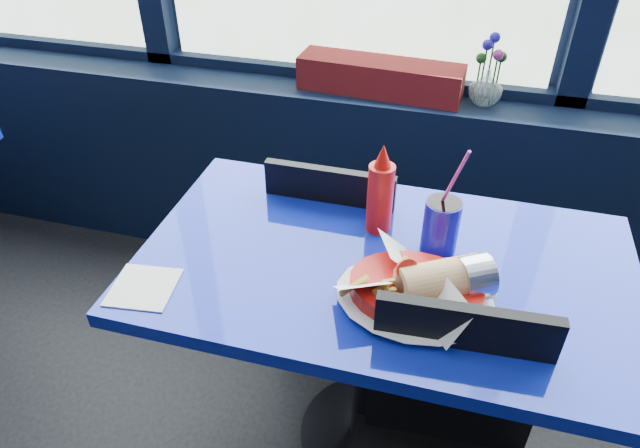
{
  "coord_description": "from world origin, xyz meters",
  "views": [
    {
      "loc": [
        0.43,
        0.94,
        1.66
      ],
      "look_at": [
        0.14,
        1.98,
        0.85
      ],
      "focal_mm": 32.0,
      "sensor_mm": 36.0,
      "label": 1
    }
  ],
  "objects_px": {
    "soda_cup": "(441,225)",
    "near_table": "(380,313)",
    "chair_near_back": "(337,248)",
    "food_basket": "(419,289)",
    "planter_box": "(380,77)",
    "ketchup_bottle": "(380,193)",
    "flower_vase": "(487,83)"
  },
  "relations": [
    {
      "from": "soda_cup",
      "to": "near_table",
      "type": "bearing_deg",
      "value": -145.82
    },
    {
      "from": "chair_near_back",
      "to": "food_basket",
      "type": "xyz_separation_m",
      "value": [
        0.29,
        -0.45,
        0.3
      ]
    },
    {
      "from": "near_table",
      "to": "planter_box",
      "type": "height_order",
      "value": "planter_box"
    },
    {
      "from": "ketchup_bottle",
      "to": "planter_box",
      "type": "bearing_deg",
      "value": 100.5
    },
    {
      "from": "chair_near_back",
      "to": "flower_vase",
      "type": "height_order",
      "value": "flower_vase"
    },
    {
      "from": "chair_near_back",
      "to": "food_basket",
      "type": "bearing_deg",
      "value": 123.23
    },
    {
      "from": "near_table",
      "to": "chair_near_back",
      "type": "xyz_separation_m",
      "value": [
        -0.2,
        0.33,
        -0.08
      ]
    },
    {
      "from": "near_table",
      "to": "food_basket",
      "type": "relative_size",
      "value": 3.6
    },
    {
      "from": "near_table",
      "to": "flower_vase",
      "type": "distance_m",
      "value": 0.94
    },
    {
      "from": "chair_near_back",
      "to": "soda_cup",
      "type": "bearing_deg",
      "value": 142.46
    },
    {
      "from": "chair_near_back",
      "to": "ketchup_bottle",
      "type": "distance_m",
      "value": 0.45
    },
    {
      "from": "planter_box",
      "to": "soda_cup",
      "type": "distance_m",
      "value": 0.84
    },
    {
      "from": "near_table",
      "to": "soda_cup",
      "type": "bearing_deg",
      "value": 34.18
    },
    {
      "from": "planter_box",
      "to": "near_table",
      "type": "bearing_deg",
      "value": -74.43
    },
    {
      "from": "planter_box",
      "to": "food_basket",
      "type": "height_order",
      "value": "planter_box"
    },
    {
      "from": "near_table",
      "to": "planter_box",
      "type": "bearing_deg",
      "value": 101.58
    },
    {
      "from": "near_table",
      "to": "food_basket",
      "type": "xyz_separation_m",
      "value": [
        0.1,
        -0.12,
        0.22
      ]
    },
    {
      "from": "near_table",
      "to": "chair_near_back",
      "type": "bearing_deg",
      "value": 121.04
    },
    {
      "from": "chair_near_back",
      "to": "planter_box",
      "type": "xyz_separation_m",
      "value": [
        0.02,
        0.54,
        0.37
      ]
    },
    {
      "from": "flower_vase",
      "to": "soda_cup",
      "type": "bearing_deg",
      "value": -95.2
    },
    {
      "from": "near_table",
      "to": "flower_vase",
      "type": "xyz_separation_m",
      "value": [
        0.19,
        0.87,
        0.31
      ]
    },
    {
      "from": "planter_box",
      "to": "food_basket",
      "type": "bearing_deg",
      "value": -70.57
    },
    {
      "from": "planter_box",
      "to": "ketchup_bottle",
      "type": "distance_m",
      "value": 0.75
    },
    {
      "from": "chair_near_back",
      "to": "planter_box",
      "type": "bearing_deg",
      "value": -91.83
    },
    {
      "from": "ketchup_bottle",
      "to": "flower_vase",
      "type": "bearing_deg",
      "value": 72.62
    },
    {
      "from": "soda_cup",
      "to": "food_basket",
      "type": "bearing_deg",
      "value": -96.94
    },
    {
      "from": "flower_vase",
      "to": "ketchup_bottle",
      "type": "bearing_deg",
      "value": -107.38
    },
    {
      "from": "soda_cup",
      "to": "planter_box",
      "type": "bearing_deg",
      "value": 110.78
    },
    {
      "from": "ketchup_bottle",
      "to": "food_basket",
      "type": "bearing_deg",
      "value": -61.34
    },
    {
      "from": "near_table",
      "to": "ketchup_bottle",
      "type": "height_order",
      "value": "ketchup_bottle"
    },
    {
      "from": "chair_near_back",
      "to": "near_table",
      "type": "bearing_deg",
      "value": 121.2
    },
    {
      "from": "flower_vase",
      "to": "ketchup_bottle",
      "type": "relative_size",
      "value": 0.98
    }
  ]
}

